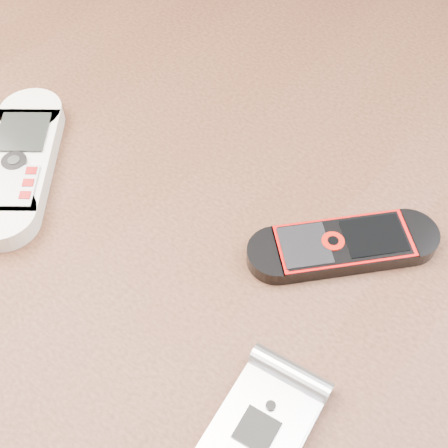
{
  "coord_description": "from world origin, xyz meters",
  "views": [
    {
      "loc": [
        0.18,
        -0.21,
        1.12
      ],
      "look_at": [
        0.01,
        0.0,
        0.76
      ],
      "focal_mm": 50.0,
      "sensor_mm": 36.0,
      "label": 1
    }
  ],
  "objects_px": {
    "motorola_razr": "(254,438)",
    "nokia_black_red": "(343,245)",
    "nokia_white": "(19,163)",
    "table": "(220,300)"
  },
  "relations": [
    {
      "from": "nokia_white",
      "to": "motorola_razr",
      "type": "relative_size",
      "value": 1.55
    },
    {
      "from": "motorola_razr",
      "to": "nokia_black_red",
      "type": "bearing_deg",
      "value": 94.66
    },
    {
      "from": "nokia_white",
      "to": "nokia_black_red",
      "type": "distance_m",
      "value": 0.26
    },
    {
      "from": "table",
      "to": "motorola_razr",
      "type": "distance_m",
      "value": 0.2
    },
    {
      "from": "table",
      "to": "motorola_razr",
      "type": "xyz_separation_m",
      "value": [
        0.12,
        -0.11,
        0.11
      ]
    },
    {
      "from": "nokia_black_red",
      "to": "motorola_razr",
      "type": "xyz_separation_m",
      "value": [
        0.03,
        -0.15,
        0.0
      ]
    },
    {
      "from": "nokia_black_red",
      "to": "motorola_razr",
      "type": "bearing_deg",
      "value": -35.68
    },
    {
      "from": "nokia_black_red",
      "to": "motorola_razr",
      "type": "relative_size",
      "value": 1.36
    },
    {
      "from": "table",
      "to": "nokia_black_red",
      "type": "bearing_deg",
      "value": 26.17
    },
    {
      "from": "table",
      "to": "nokia_white",
      "type": "xyz_separation_m",
      "value": [
        -0.16,
        -0.05,
        0.11
      ]
    }
  ]
}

